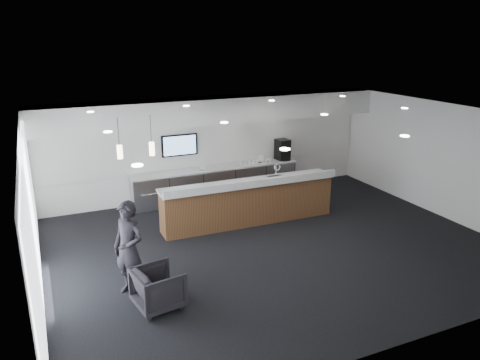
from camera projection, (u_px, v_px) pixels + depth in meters
name	position (u px, v px, depth m)	size (l,w,h in m)	color
ground	(274.00, 246.00, 10.79)	(10.00, 10.00, 0.00)	black
ceiling	(277.00, 117.00, 9.90)	(10.00, 8.00, 0.02)	black
back_wall	(211.00, 146.00, 13.83)	(10.00, 0.02, 3.00)	white
left_wall	(30.00, 219.00, 8.40)	(0.02, 8.00, 3.00)	white
right_wall	(443.00, 160.00, 12.29)	(0.02, 8.00, 3.00)	white
soffit_bulkhead	(216.00, 110.00, 13.10)	(10.00, 0.90, 0.70)	white
alcove_panel	(212.00, 143.00, 13.77)	(9.80, 0.06, 1.40)	white
window_blinds_wall	(32.00, 219.00, 8.42)	(0.04, 7.36, 2.55)	#ABBACD
back_credenza	(216.00, 183.00, 13.82)	(5.06, 0.66, 0.95)	#9FA0A7
wall_tv	(179.00, 145.00, 13.32)	(1.05, 0.08, 0.62)	black
pendant_left	(158.00, 154.00, 9.88)	(0.12, 0.12, 0.30)	#FFF1C6
pendant_right	(124.00, 158.00, 9.61)	(0.12, 0.12, 0.30)	#FFF1C6
ceiling_can_lights	(277.00, 118.00, 9.91)	(7.00, 5.00, 0.02)	silver
service_counter	(249.00, 202.00, 11.96)	(4.63, 0.85, 1.49)	#492D18
coffee_machine	(282.00, 150.00, 14.42)	(0.39, 0.50, 0.64)	black
info_sign_left	(203.00, 166.00, 13.36)	(0.15, 0.02, 0.21)	white
info_sign_right	(261.00, 159.00, 14.15)	(0.16, 0.02, 0.22)	white
armchair	(158.00, 288.00, 8.29)	(0.79, 0.82, 0.74)	black
lounge_guest	(129.00, 249.00, 8.57)	(0.67, 0.44, 1.82)	black
cup_0	(270.00, 160.00, 14.29)	(0.10, 0.10, 0.10)	white
cup_1	(266.00, 160.00, 14.24)	(0.10, 0.10, 0.10)	white
cup_2	(262.00, 161.00, 14.18)	(0.10, 0.10, 0.10)	white
cup_3	(258.00, 161.00, 14.13)	(0.10, 0.10, 0.10)	white
cup_4	(254.00, 162.00, 14.07)	(0.10, 0.10, 0.10)	white
cup_5	(250.00, 162.00, 14.02)	(0.10, 0.10, 0.10)	white
cup_6	(245.00, 163.00, 13.96)	(0.10, 0.10, 0.10)	white
cup_7	(241.00, 163.00, 13.91)	(0.10, 0.10, 0.10)	white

